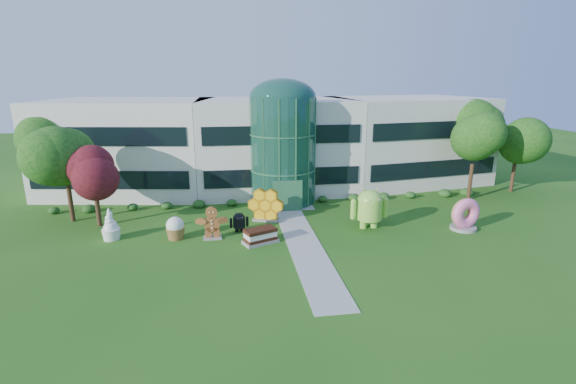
{
  "coord_description": "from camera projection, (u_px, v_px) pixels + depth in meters",
  "views": [
    {
      "loc": [
        -5.25,
        -25.95,
        11.57
      ],
      "look_at": [
        -0.42,
        6.0,
        2.6
      ],
      "focal_mm": 26.0,
      "sensor_mm": 36.0,
      "label": 1
    }
  ],
  "objects": [
    {
      "name": "android_black",
      "position": [
        239.0,
        221.0,
        32.04
      ],
      "size": [
        1.67,
        1.25,
        1.74
      ],
      "primitive_type": null,
      "rotation": [
        0.0,
        0.0,
        0.15
      ],
      "color": "black",
      "rests_on": "ground"
    },
    {
      "name": "walkway",
      "position": [
        302.0,
        240.0,
        30.48
      ],
      "size": [
        2.4,
        20.0,
        0.04
      ],
      "primitive_type": "cube",
      "color": "#9E9E93",
      "rests_on": "ground"
    },
    {
      "name": "cupcake",
      "position": [
        175.0,
        228.0,
        30.58
      ],
      "size": [
        1.52,
        1.52,
        1.7
      ],
      "primitive_type": null,
      "rotation": [
        0.0,
        0.0,
        -0.07
      ],
      "color": "white",
      "rests_on": "ground"
    },
    {
      "name": "donut",
      "position": [
        465.0,
        214.0,
        32.36
      ],
      "size": [
        2.68,
        1.66,
        2.59
      ],
      "primitive_type": null,
      "rotation": [
        0.0,
        0.0,
        0.2
      ],
      "color": "pink",
      "rests_on": "ground"
    },
    {
      "name": "ice_cream_sandwich",
      "position": [
        260.0,
        236.0,
        29.88
      ],
      "size": [
        2.75,
        2.1,
        1.1
      ],
      "primitive_type": null,
      "rotation": [
        0.0,
        0.0,
        0.4
      ],
      "color": "black",
      "rests_on": "ground"
    },
    {
      "name": "gingerbread",
      "position": [
        212.0,
        223.0,
        30.58
      ],
      "size": [
        2.67,
        1.06,
        2.45
      ],
      "primitive_type": null,
      "rotation": [
        0.0,
        0.0,
        0.02
      ],
      "color": "brown",
      "rests_on": "ground"
    },
    {
      "name": "honeycomb",
      "position": [
        266.0,
        206.0,
        34.39
      ],
      "size": [
        3.33,
        2.12,
        2.46
      ],
      "primitive_type": null,
      "rotation": [
        0.0,
        0.0,
        -0.35
      ],
      "color": "yellow",
      "rests_on": "ground"
    },
    {
      "name": "trees_backdrop",
      "position": [
        281.0,
        156.0,
        39.84
      ],
      "size": [
        52.0,
        8.0,
        8.4
      ],
      "primitive_type": null,
      "color": "#134210",
      "rests_on": "ground"
    },
    {
      "name": "android_green",
      "position": [
        370.0,
        206.0,
        32.6
      ],
      "size": [
        3.24,
        2.18,
        3.64
      ],
      "primitive_type": null,
      "rotation": [
        0.0,
        0.0,
        0.01
      ],
      "color": "#8DD143",
      "rests_on": "ground"
    },
    {
      "name": "building",
      "position": [
        275.0,
        144.0,
        44.48
      ],
      "size": [
        46.0,
        15.0,
        9.3
      ],
      "primitive_type": null,
      "color": "beige",
      "rests_on": "ground"
    },
    {
      "name": "ground",
      "position": [
        307.0,
        251.0,
        28.58
      ],
      "size": [
        140.0,
        140.0,
        0.0
      ],
      "primitive_type": "plane",
      "color": "#215114",
      "rests_on": "ground"
    },
    {
      "name": "tree_red",
      "position": [
        95.0,
        190.0,
        32.69
      ],
      "size": [
        4.0,
        4.0,
        6.0
      ],
      "primitive_type": null,
      "color": "#3F0C14",
      "rests_on": "ground"
    },
    {
      "name": "atrium",
      "position": [
        283.0,
        151.0,
        38.7
      ],
      "size": [
        6.0,
        6.0,
        9.8
      ],
      "primitive_type": "cylinder",
      "color": "#194738",
      "rests_on": "ground"
    },
    {
      "name": "froyo",
      "position": [
        110.0,
        224.0,
        30.37
      ],
      "size": [
        1.73,
        1.73,
        2.41
      ],
      "primitive_type": null,
      "rotation": [
        0.0,
        0.0,
        0.26
      ],
      "color": "white",
      "rests_on": "ground"
    }
  ]
}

